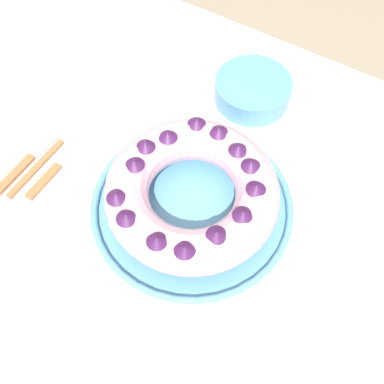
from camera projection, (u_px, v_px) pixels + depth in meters
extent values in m
plane|color=gray|center=(192.00, 313.00, 1.42)|extent=(8.00, 8.00, 0.00)
cube|color=silver|center=(191.00, 204.00, 0.81)|extent=(1.44, 0.91, 0.03)
cylinder|color=brown|center=(84.00, 79.00, 1.46)|extent=(0.06, 0.06, 0.69)
cylinder|color=#518EB2|center=(192.00, 208.00, 0.78)|extent=(0.34, 0.34, 0.01)
torus|color=#518EB2|center=(192.00, 205.00, 0.77)|extent=(0.35, 0.35, 0.01)
torus|color=#E09EAD|center=(192.00, 192.00, 0.73)|extent=(0.29, 0.29, 0.07)
cone|color=#3D1947|center=(185.00, 248.00, 0.64)|extent=(0.05, 0.05, 0.01)
cone|color=#3D1947|center=(217.00, 234.00, 0.65)|extent=(0.03, 0.03, 0.01)
cone|color=#3D1947|center=(243.00, 214.00, 0.67)|extent=(0.04, 0.04, 0.01)
cone|color=#3D1947|center=(256.00, 187.00, 0.69)|extent=(0.05, 0.05, 0.01)
cone|color=#3D1947|center=(251.00, 164.00, 0.71)|extent=(0.04, 0.04, 0.01)
cone|color=#3D1947|center=(238.00, 148.00, 0.73)|extent=(0.04, 0.04, 0.01)
cone|color=#3D1947|center=(221.00, 132.00, 0.75)|extent=(0.04, 0.04, 0.01)
cone|color=#3D1947|center=(197.00, 122.00, 0.76)|extent=(0.04, 0.04, 0.01)
cone|color=#3D1947|center=(168.00, 135.00, 0.74)|extent=(0.03, 0.03, 0.01)
cone|color=#3D1947|center=(146.00, 143.00, 0.73)|extent=(0.03, 0.03, 0.01)
cone|color=#3D1947|center=(134.00, 163.00, 0.72)|extent=(0.05, 0.05, 0.01)
cone|color=#3D1947|center=(116.00, 196.00, 0.68)|extent=(0.05, 0.05, 0.01)
cone|color=#3D1947|center=(126.00, 216.00, 0.67)|extent=(0.03, 0.03, 0.01)
cone|color=#3D1947|center=(157.00, 239.00, 0.65)|extent=(0.05, 0.05, 0.01)
cube|color=#936038|center=(36.00, 168.00, 0.83)|extent=(0.01, 0.15, 0.01)
cube|color=silver|center=(71.00, 131.00, 0.87)|extent=(0.02, 0.06, 0.01)
cube|color=#936038|center=(13.00, 176.00, 0.82)|extent=(0.02, 0.10, 0.01)
cube|color=silver|center=(55.00, 133.00, 0.87)|extent=(0.02, 0.13, 0.00)
cube|color=#936038|center=(44.00, 181.00, 0.81)|extent=(0.02, 0.08, 0.01)
cube|color=silver|center=(77.00, 146.00, 0.85)|extent=(0.02, 0.10, 0.00)
cylinder|color=#518EB2|center=(253.00, 90.00, 0.90)|extent=(0.15, 0.15, 0.05)
cube|color=beige|center=(335.00, 314.00, 0.69)|extent=(0.18, 0.14, 0.00)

